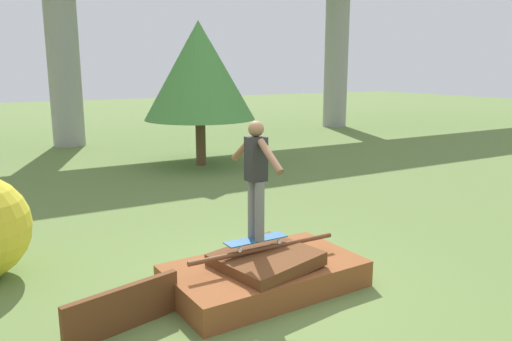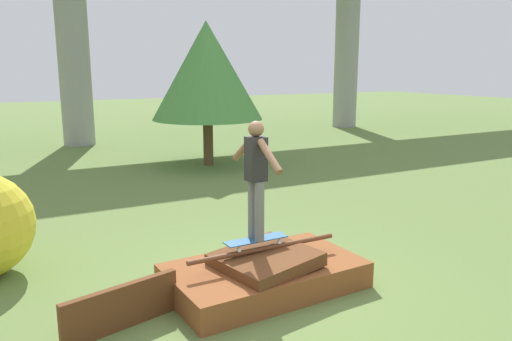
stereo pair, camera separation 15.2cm
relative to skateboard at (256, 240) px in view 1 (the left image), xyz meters
The scene contains 6 objects.
ground_plane 0.65m from the skateboard, 39.41° to the right, with size 80.00×80.00×0.00m, color olive.
scrap_pile 0.45m from the skateboard, 45.36° to the right, with size 2.48×1.49×0.57m.
scrap_plank_loose 1.81m from the skateboard, behind, with size 1.32×0.41×0.49m.
skateboard is the anchor object (origin of this frame).
skater 0.86m from the skateboard, ahead, with size 0.22×1.13×1.49m.
tree_behind_left 8.62m from the skateboard, 71.04° to the left, with size 3.12×3.12×4.05m.
Camera 1 is at (-3.05, -5.09, 2.76)m, focal length 35.00 mm.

